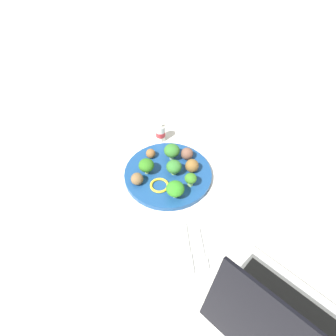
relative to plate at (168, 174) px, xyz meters
The scene contains 17 objects.
ground_plane 0.01m from the plate, ahead, with size 4.00×4.00×0.00m, color silver.
plate is the anchor object (origin of this frame).
broccoli_floret_back_left 0.08m from the plate, 162.24° to the left, with size 0.05×0.05×0.06m.
broccoli_floret_mid_left 0.09m from the plate, 45.88° to the left, with size 0.04×0.04×0.05m.
broccoli_floret_front_right 0.08m from the plate, 94.69° to the right, with size 0.05×0.05×0.05m.
broccoli_floret_center 0.11m from the plate, ahead, with size 0.05×0.05×0.06m.
broccoli_floret_near_rim 0.04m from the plate, 71.40° to the left, with size 0.05×0.05×0.05m.
meatball_mid_right 0.09m from the plate, 146.94° to the right, with size 0.03×0.03×0.03m, color brown.
meatball_far_rim 0.09m from the plate, 129.17° to the left, with size 0.04×0.04×0.04m, color brown.
meatball_center 0.08m from the plate, 92.54° to the left, with size 0.04×0.04×0.04m, color brown.
meatball_back_left 0.11m from the plate, 71.03° to the right, with size 0.04×0.04×0.04m, color brown.
pepper_ring_center 0.06m from the plate, 31.01° to the right, with size 0.06×0.06×0.01m, color yellow.
napkin 0.27m from the plate, ahead, with size 0.17×0.12×0.01m, color white.
fork 0.28m from the plate, 11.73° to the left, with size 0.12×0.02×0.01m.
knife 0.27m from the plate, ahead, with size 0.15×0.02×0.01m.
yogurt_bottle 0.18m from the plate, behind, with size 0.03×0.03×0.07m.
laptop 0.53m from the plate, 21.31° to the left, with size 0.39×0.38×0.21m.
Camera 1 is at (0.63, -0.07, 0.72)m, focal length 31.58 mm.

